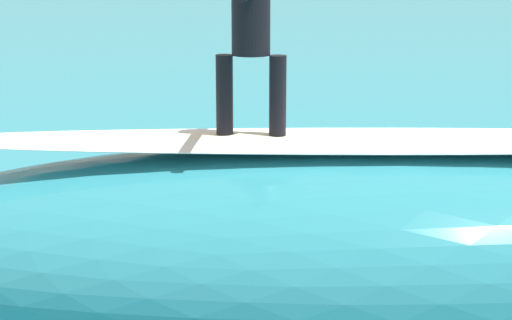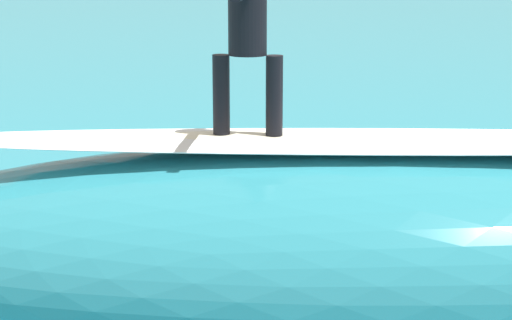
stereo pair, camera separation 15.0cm
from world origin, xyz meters
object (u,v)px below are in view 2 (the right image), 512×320
(surfboard_riding, at_px, (248,140))
(surfer_paddling, at_px, (253,223))
(buoy_marker, at_px, (58,243))
(surfboard_paddling, at_px, (262,234))
(surfer_riding, at_px, (248,32))

(surfboard_riding, distance_m, surfer_paddling, 3.66)
(buoy_marker, bearing_deg, surfer_paddling, -131.04)
(surfboard_paddling, xyz_separation_m, buoy_marker, (1.72, 1.98, 0.35))
(surfboard_riding, distance_m, buoy_marker, 3.26)
(surfboard_riding, bearing_deg, surfer_paddling, -83.72)
(surfboard_riding, height_order, surfer_paddling, surfboard_riding)
(surfboard_riding, xyz_separation_m, surfboard_paddling, (0.87, -3.15, -1.94))
(surfer_riding, relative_size, surfboard_paddling, 0.62)
(surfboard_riding, bearing_deg, surfboard_paddling, -85.57)
(surfboard_riding, relative_size, surfer_paddling, 1.36)
(surfboard_paddling, xyz_separation_m, surfer_paddling, (0.08, 0.09, 0.17))
(surfboard_riding, relative_size, surfer_riding, 1.24)
(surfboard_riding, relative_size, buoy_marker, 1.41)
(surfboard_paddling, distance_m, surfer_paddling, 0.21)
(buoy_marker, bearing_deg, surfer_riding, 155.57)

